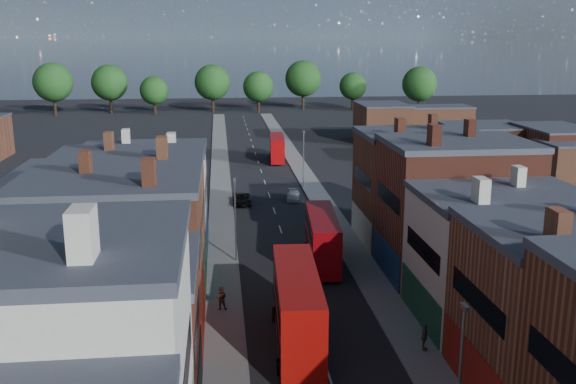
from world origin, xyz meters
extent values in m
cube|color=gray|center=(-6.50, 50.00, 0.06)|extent=(3.00, 200.00, 0.12)
cube|color=gray|center=(6.50, 50.00, 0.06)|extent=(3.00, 200.00, 0.12)
cube|color=maroon|center=(-14.00, 0.00, 6.63)|extent=(12.00, 80.00, 13.27)
cylinder|color=slate|center=(5.20, 0.00, 4.00)|extent=(0.16, 0.16, 8.00)
cube|color=slate|center=(5.20, 0.00, 8.00)|extent=(0.25, 0.70, 0.25)
cylinder|color=slate|center=(-5.20, 30.00, 4.00)|extent=(0.16, 0.16, 8.00)
cube|color=slate|center=(-5.20, 30.00, 8.00)|extent=(0.25, 0.70, 0.25)
cylinder|color=slate|center=(5.20, 60.00, 4.00)|extent=(0.16, 0.16, 8.00)
cube|color=slate|center=(5.20, 60.00, 8.00)|extent=(0.25, 0.70, 0.25)
cube|color=red|center=(-1.50, 12.48, 2.86)|extent=(3.41, 12.47, 4.94)
cube|color=black|center=(-1.50, 12.48, 1.91)|extent=(3.42, 11.49, 1.01)
cube|color=black|center=(-1.50, 12.48, 4.04)|extent=(3.42, 11.49, 1.01)
cylinder|color=black|center=(-3.10, 8.60, 0.56)|extent=(0.39, 1.14, 1.12)
cylinder|color=black|center=(-0.29, 8.47, 0.56)|extent=(0.39, 1.14, 1.12)
cylinder|color=black|center=(-2.71, 16.50, 0.56)|extent=(0.39, 1.14, 1.12)
cylinder|color=black|center=(0.10, 16.36, 0.56)|extent=(0.39, 1.14, 1.12)
cube|color=#A7090F|center=(2.82, 28.50, 2.57)|extent=(3.35, 11.25, 4.43)
cube|color=black|center=(2.82, 28.50, 1.71)|extent=(3.35, 10.37, 0.91)
cube|color=black|center=(2.82, 28.50, 3.63)|extent=(3.35, 10.37, 0.91)
cylinder|color=black|center=(1.30, 25.06, 0.50)|extent=(0.38, 1.03, 1.01)
cylinder|color=black|center=(3.81, 24.87, 0.50)|extent=(0.38, 1.03, 1.01)
cylinder|color=black|center=(1.84, 32.14, 0.50)|extent=(0.38, 1.03, 1.01)
cylinder|color=black|center=(4.35, 31.94, 0.50)|extent=(0.38, 1.03, 1.01)
cube|color=#A30709|center=(3.31, 80.40, 2.33)|extent=(2.93, 10.17, 4.02)
cube|color=black|center=(3.31, 80.40, 1.55)|extent=(2.93, 9.37, 0.82)
cube|color=black|center=(3.31, 80.40, 3.29)|extent=(2.93, 9.37, 0.82)
cylinder|color=black|center=(1.96, 77.26, 0.46)|extent=(0.33, 0.93, 0.91)
cylinder|color=black|center=(4.24, 77.11, 0.46)|extent=(0.33, 0.93, 0.91)
cylinder|color=black|center=(2.38, 83.68, 0.46)|extent=(0.33, 0.93, 0.91)
cylinder|color=black|center=(4.66, 83.53, 0.46)|extent=(0.33, 0.93, 0.91)
imported|color=black|center=(-3.80, 51.50, 0.67)|extent=(2.31, 4.84, 1.33)
imported|color=silver|center=(2.95, 53.10, 0.59)|extent=(2.19, 4.26, 1.18)
imported|color=#381E16|center=(-6.68, 18.86, 1.05)|extent=(0.96, 0.60, 1.86)
imported|color=#535147|center=(6.96, 10.61, 1.10)|extent=(0.89, 1.26, 1.96)
camera|label=1|loc=(-6.50, -27.96, 20.81)|focal=40.00mm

